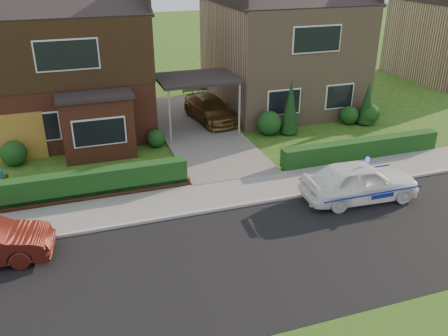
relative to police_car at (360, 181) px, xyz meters
name	(u,v)px	position (x,y,z in m)	size (l,w,h in m)	color
ground	(295,250)	(-3.64, -2.22, -0.73)	(120.00, 120.00, 0.00)	#234C14
road	(295,250)	(-3.64, -2.22, -0.73)	(60.00, 6.00, 0.02)	black
kerb	(258,203)	(-3.64, 0.83, -0.67)	(60.00, 0.16, 0.12)	#9E9993
sidewalk	(247,190)	(-3.64, 1.88, -0.68)	(60.00, 2.00, 0.10)	slate
driveway	(198,130)	(-3.64, 8.78, -0.67)	(3.80, 12.00, 0.12)	#666059
house_left	(66,51)	(-9.42, 11.68, 3.08)	(7.50, 9.53, 7.25)	brown
house_right	(281,41)	(2.16, 11.77, 2.93)	(7.50, 8.06, 7.25)	#93765A
carport_link	(197,80)	(-3.64, 8.73, 1.93)	(3.80, 3.00, 2.77)	black
garage_door	(18,138)	(-11.89, 7.74, 0.32)	(2.20, 0.10, 2.10)	#8F5C1F
dwarf_wall	(87,196)	(-9.44, 3.08, -0.55)	(7.70, 0.25, 0.36)	brown
hedge_left	(88,198)	(-9.44, 3.23, -0.73)	(7.50, 0.55, 0.90)	#123A15
hedge_right	(360,159)	(2.16, 3.13, -0.73)	(7.50, 0.55, 0.80)	#123A15
shrub_left_far	(13,153)	(-12.14, 7.28, -0.19)	(1.08, 1.08, 1.08)	#123A15
shrub_left_mid	(121,140)	(-7.64, 7.08, -0.07)	(1.32, 1.32, 1.32)	#123A15
shrub_left_near	(156,138)	(-6.04, 7.38, -0.31)	(0.84, 0.84, 0.84)	#123A15
shrub_right_near	(269,123)	(-0.44, 7.18, -0.13)	(1.20, 1.20, 1.20)	#123A15
shrub_right_mid	(349,115)	(4.16, 7.28, -0.25)	(0.96, 0.96, 0.96)	#123A15
shrub_right_far	(369,114)	(5.16, 6.98, -0.19)	(1.08, 1.08, 1.08)	#123A15
conifer_a	(290,109)	(0.56, 6.98, 0.57)	(0.90, 0.90, 2.60)	black
conifer_b	(367,104)	(4.96, 6.98, 0.37)	(0.90, 0.90, 2.20)	black
police_car	(360,181)	(0.00, 0.00, 0.00)	(3.93, 4.37, 1.62)	white
driveway_car	(210,109)	(-2.64, 9.89, 0.00)	(1.72, 4.22, 1.23)	brown
potted_plant_a	(3,181)	(-12.39, 4.88, -0.32)	(0.43, 0.29, 0.82)	gray
potted_plant_b	(5,183)	(-12.31, 4.74, -0.34)	(0.42, 0.34, 0.77)	gray
potted_plant_c	(171,172)	(-6.14, 3.78, -0.38)	(0.38, 0.38, 0.69)	gray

